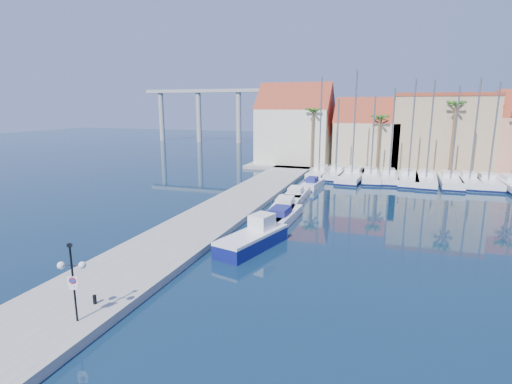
# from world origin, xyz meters

# --- Properties ---
(ground) EXTENTS (260.00, 260.00, 0.00)m
(ground) POSITION_xyz_m (0.00, 0.00, 0.00)
(ground) COLOR #081D31
(ground) RESTS_ON ground
(quay_west) EXTENTS (6.00, 77.00, 0.50)m
(quay_west) POSITION_xyz_m (-9.00, 13.50, 0.25)
(quay_west) COLOR gray
(quay_west) RESTS_ON ground
(shore_north) EXTENTS (54.00, 16.00, 0.50)m
(shore_north) POSITION_xyz_m (10.00, 48.00, 0.25)
(shore_north) COLOR gray
(shore_north) RESTS_ON ground
(lamp_post) EXTENTS (1.23, 0.65, 3.79)m
(lamp_post) POSITION_xyz_m (-7.26, -7.38, 2.99)
(lamp_post) COLOR black
(lamp_post) RESTS_ON quay_west
(bollard) EXTENTS (0.19, 0.19, 0.46)m
(bollard) POSITION_xyz_m (-7.62, -5.78, 0.73)
(bollard) COLOR black
(bollard) RESTS_ON quay_west
(fishing_boat) EXTENTS (3.85, 6.88, 2.29)m
(fishing_boat) POSITION_xyz_m (-3.16, 5.65, 0.76)
(fishing_boat) COLOR navy
(fishing_boat) RESTS_ON ground
(motorboat_west_0) EXTENTS (2.01, 5.26, 1.40)m
(motorboat_west_0) POSITION_xyz_m (-3.42, 8.71, 0.51)
(motorboat_west_0) COLOR white
(motorboat_west_0) RESTS_ON ground
(motorboat_west_1) EXTENTS (2.35, 6.76, 1.40)m
(motorboat_west_1) POSITION_xyz_m (-3.00, 13.00, 0.51)
(motorboat_west_1) COLOR white
(motorboat_west_1) RESTS_ON ground
(motorboat_west_2) EXTENTS (2.75, 7.03, 1.40)m
(motorboat_west_2) POSITION_xyz_m (-3.65, 16.92, 0.51)
(motorboat_west_2) COLOR white
(motorboat_west_2) RESTS_ON ground
(motorboat_west_3) EXTENTS (2.29, 6.48, 1.40)m
(motorboat_west_3) POSITION_xyz_m (-3.79, 22.22, 0.51)
(motorboat_west_3) COLOR white
(motorboat_west_3) RESTS_ON ground
(motorboat_west_4) EXTENTS (2.14, 5.41, 1.40)m
(motorboat_west_4) POSITION_xyz_m (-3.20, 28.73, 0.51)
(motorboat_west_4) COLOR white
(motorboat_west_4) RESTS_ON ground
(sailboat_0) EXTENTS (2.68, 8.57, 14.03)m
(sailboat_0) POSITION_xyz_m (-3.72, 36.48, 0.64)
(sailboat_0) COLOR white
(sailboat_0) RESTS_ON ground
(sailboat_1) EXTENTS (2.64, 8.75, 11.08)m
(sailboat_1) POSITION_xyz_m (-1.35, 36.85, 0.59)
(sailboat_1) COLOR white
(sailboat_1) RESTS_ON ground
(sailboat_2) EXTENTS (3.73, 11.28, 14.84)m
(sailboat_2) POSITION_xyz_m (1.01, 36.06, 0.60)
(sailboat_2) COLOR white
(sailboat_2) RESTS_ON ground
(sailboat_3) EXTENTS (3.16, 9.34, 11.41)m
(sailboat_3) POSITION_xyz_m (3.42, 36.18, 0.58)
(sailboat_3) COLOR white
(sailboat_3) RESTS_ON ground
(sailboat_4) EXTENTS (2.73, 8.67, 12.39)m
(sailboat_4) POSITION_xyz_m (5.85, 36.31, 0.61)
(sailboat_4) COLOR white
(sailboat_4) RESTS_ON ground
(sailboat_5) EXTENTS (2.73, 9.78, 13.53)m
(sailboat_5) POSITION_xyz_m (8.31, 36.10, 0.60)
(sailboat_5) COLOR white
(sailboat_5) RESTS_ON ground
(sailboat_6) EXTENTS (3.26, 10.23, 13.35)m
(sailboat_6) POSITION_xyz_m (10.53, 36.00, 0.59)
(sailboat_6) COLOR white
(sailboat_6) RESTS_ON ground
(sailboat_7) EXTENTS (2.85, 9.99, 12.56)m
(sailboat_7) POSITION_xyz_m (13.43, 36.12, 0.59)
(sailboat_7) COLOR white
(sailboat_7) RESTS_ON ground
(sailboat_8) EXTENTS (2.85, 9.23, 13.56)m
(sailboat_8) POSITION_xyz_m (15.77, 36.73, 0.62)
(sailboat_8) COLOR white
(sailboat_8) RESTS_ON ground
(sailboat_9) EXTENTS (2.39, 8.84, 13.04)m
(sailboat_9) POSITION_xyz_m (17.86, 36.62, 0.61)
(sailboat_9) COLOR white
(sailboat_9) RESTS_ON ground
(building_0) EXTENTS (12.30, 9.00, 13.50)m
(building_0) POSITION_xyz_m (-10.00, 47.00, 6.52)
(building_0) COLOR beige
(building_0) RESTS_ON shore_north
(building_1) EXTENTS (10.30, 8.00, 11.00)m
(building_1) POSITION_xyz_m (2.00, 47.00, 5.30)
(building_1) COLOR #C2B089
(building_1) RESTS_ON shore_north
(building_2) EXTENTS (14.20, 10.20, 11.50)m
(building_2) POSITION_xyz_m (13.00, 48.00, 6.26)
(building_2) COLOR tan
(building_2) RESTS_ON shore_north
(palm_0) EXTENTS (2.60, 2.60, 10.15)m
(palm_0) POSITION_xyz_m (-6.00, 42.00, 9.08)
(palm_0) COLOR brown
(palm_0) RESTS_ON shore_north
(palm_1) EXTENTS (2.60, 2.60, 9.15)m
(palm_1) POSITION_xyz_m (4.00, 42.00, 8.14)
(palm_1) COLOR brown
(palm_1) RESTS_ON shore_north
(palm_2) EXTENTS (2.60, 2.60, 11.15)m
(palm_2) POSITION_xyz_m (14.00, 42.00, 10.02)
(palm_2) COLOR brown
(palm_2) RESTS_ON shore_north
(viaduct) EXTENTS (48.00, 2.20, 14.45)m
(viaduct) POSITION_xyz_m (-39.07, 82.00, 10.25)
(viaduct) COLOR #9E9E99
(viaduct) RESTS_ON ground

